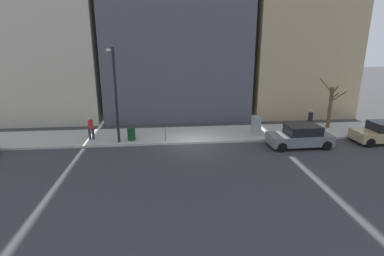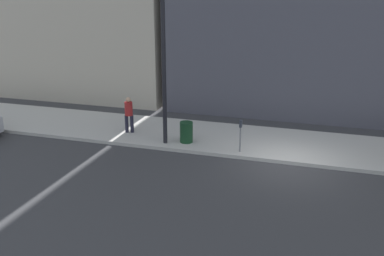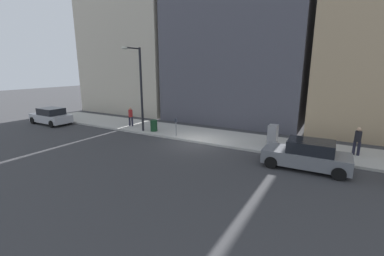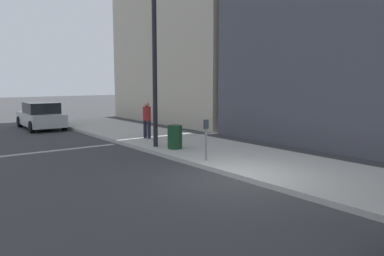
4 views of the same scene
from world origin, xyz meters
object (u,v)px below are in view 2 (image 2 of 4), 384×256
parking_meter (240,132)px  streetlamp (161,54)px  pedestrian_midblock (129,113)px  trash_bin (186,132)px

parking_meter → streetlamp: (-0.17, 3.26, 3.04)m
streetlamp → pedestrian_midblock: size_ratio=3.92×
trash_bin → pedestrian_midblock: 2.97m
streetlamp → pedestrian_midblock: streetlamp is taller
parking_meter → streetlamp: streetlamp is taller
trash_bin → pedestrian_midblock: pedestrian_midblock is taller
parking_meter → trash_bin: bearing=79.5°
parking_meter → pedestrian_midblock: 5.39m
parking_meter → trash_bin: parking_meter is taller
streetlamp → trash_bin: streetlamp is taller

